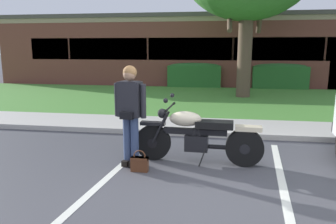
# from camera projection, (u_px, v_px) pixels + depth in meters

# --- Properties ---
(ground_plane) EXTENTS (140.00, 140.00, 0.00)m
(ground_plane) POSITION_uv_depth(u_px,v_px,m) (197.00, 189.00, 4.64)
(ground_plane) COLOR #424247
(curb_strip) EXTENTS (60.00, 0.20, 0.12)m
(curb_strip) POSITION_uv_depth(u_px,v_px,m) (206.00, 134.00, 7.40)
(curb_strip) COLOR #B7B2A8
(curb_strip) RESTS_ON ground
(concrete_walk) EXTENTS (60.00, 1.50, 0.08)m
(concrete_walk) POSITION_uv_depth(u_px,v_px,m) (208.00, 126.00, 8.23)
(concrete_walk) COLOR #B7B2A8
(concrete_walk) RESTS_ON ground
(grass_lawn) EXTENTS (60.00, 7.25, 0.06)m
(grass_lawn) POSITION_uv_depth(u_px,v_px,m) (212.00, 99.00, 12.47)
(grass_lawn) COLOR #478433
(grass_lawn) RESTS_ON ground
(stall_stripe_0) EXTENTS (0.54, 4.39, 0.01)m
(stall_stripe_0) POSITION_uv_depth(u_px,v_px,m) (108.00, 178.00, 5.05)
(stall_stripe_0) COLOR silver
(stall_stripe_0) RESTS_ON ground
(stall_stripe_1) EXTENTS (0.54, 4.39, 0.01)m
(stall_stripe_1) POSITION_uv_depth(u_px,v_px,m) (283.00, 189.00, 4.65)
(stall_stripe_1) COLOR silver
(stall_stripe_1) RESTS_ON ground
(motorcycle) EXTENTS (2.24, 0.82, 1.18)m
(motorcycle) POSITION_uv_depth(u_px,v_px,m) (203.00, 136.00, 5.63)
(motorcycle) COLOR black
(motorcycle) RESTS_ON ground
(rider_person) EXTENTS (0.56, 0.34, 1.70)m
(rider_person) POSITION_uv_depth(u_px,v_px,m) (130.00, 109.00, 5.41)
(rider_person) COLOR black
(rider_person) RESTS_ON ground
(handbag) EXTENTS (0.28, 0.13, 0.36)m
(handbag) POSITION_uv_depth(u_px,v_px,m) (140.00, 163.00, 5.30)
(handbag) COLOR #562D19
(handbag) RESTS_ON ground
(hedge_left) EXTENTS (2.62, 0.90, 1.24)m
(hedge_left) POSITION_uv_depth(u_px,v_px,m) (194.00, 75.00, 16.28)
(hedge_left) COLOR #286028
(hedge_left) RESTS_ON ground
(hedge_center_left) EXTENTS (2.56, 0.90, 1.24)m
(hedge_center_left) POSITION_uv_depth(u_px,v_px,m) (280.00, 76.00, 15.65)
(hedge_center_left) COLOR #286028
(hedge_center_left) RESTS_ON ground
(brick_building) EXTENTS (25.13, 10.83, 3.68)m
(brick_building) POSITION_uv_depth(u_px,v_px,m) (230.00, 50.00, 20.93)
(brick_building) COLOR brown
(brick_building) RESTS_ON ground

